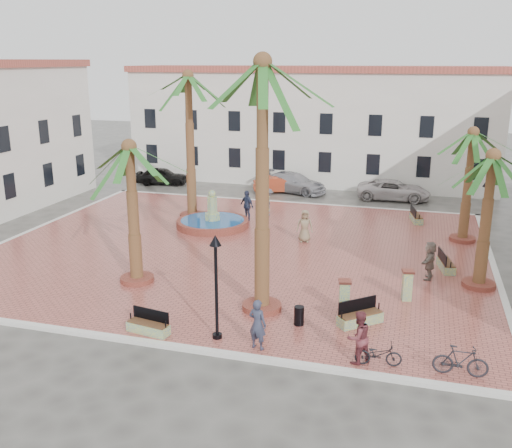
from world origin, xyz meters
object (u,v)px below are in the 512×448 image
object	(u,v)px
bench_ne	(416,218)
lamppost_s	(216,269)
palm_nw	(188,91)
bicycle_b	(461,361)
car_red	(278,184)
cyclist_b	(358,337)
lamppost_e	(485,205)
litter_bin	(299,316)
bench_s	(149,326)
car_silver	(293,183)
palm_s	(263,89)
bench_se	(360,317)
pedestrian_fountain_a	(305,226)
fountain	(213,222)
pedestrian_north	(269,202)
bollard_se	(344,296)
bollard_n	(266,202)
pedestrian_east	(430,260)
car_white	(394,190)
cyclist_a	(258,324)
palm_ne	(472,146)
bench_e	(446,264)
bollard_e	(407,285)
pedestrian_fountain_b	(247,205)
palm_sw	(130,165)
bicycle_a	(378,354)
car_black	(162,176)
palm_e	(491,173)

from	to	relation	value
bench_ne	lamppost_s	size ratio (longest dim) A/B	0.46
palm_nw	bicycle_b	xyz separation A→B (m)	(15.67, -15.60, -7.46)
car_red	cyclist_b	bearing A→B (deg)	178.88
bench_ne	lamppost_e	distance (m)	7.32
litter_bin	cyclist_b	distance (m)	3.39
bench_s	car_red	distance (m)	24.80
bench_ne	car_silver	distance (m)	11.47
palm_s	bench_se	world-z (taller)	palm_s
pedestrian_fountain_a	palm_nw	bearing A→B (deg)	146.99
fountain	pedestrian_north	xyz separation A→B (m)	(2.58, 3.57, 0.57)
lamppost_s	bollard_se	bearing A→B (deg)	39.69
bollard_n	lamppost_s	bearing A→B (deg)	-80.39
litter_bin	pedestrian_east	world-z (taller)	pedestrian_east
pedestrian_north	car_white	distance (m)	10.56
bench_s	bollard_n	distance (m)	18.27
bollard_se	cyclist_a	bearing A→B (deg)	-123.54
palm_nw	palm_s	world-z (taller)	palm_s
palm_ne	bench_e	world-z (taller)	palm_ne
fountain	bench_se	xyz separation A→B (m)	(10.14, -11.02, -0.04)
palm_ne	bollard_n	world-z (taller)	palm_ne
bollard_e	cyclist_a	bearing A→B (deg)	-130.07
bench_e	bicycle_b	xyz separation A→B (m)	(0.17, -10.03, 0.26)
bollard_e	pedestrian_fountain_b	bearing A→B (deg)	135.24
lamppost_e	cyclist_b	xyz separation A→B (m)	(-4.83, -12.55, -1.86)
fountain	cyclist_a	xyz separation A→B (m)	(6.88, -13.97, 0.62)
bench_ne	bicycle_b	distance (m)	18.59
fountain	bollard_n	size ratio (longest dim) A/B	3.51
palm_sw	pedestrian_fountain_b	distance (m)	12.33
cyclist_a	litter_bin	bearing A→B (deg)	-99.33
bollard_n	litter_bin	distance (m)	17.01
bicycle_a	cyclist_b	xyz separation A→B (m)	(-0.68, 0.00, 0.52)
bench_s	pedestrian_fountain_b	distance (m)	15.96
car_white	bench_se	bearing A→B (deg)	178.28
bollard_se	bollard_n	distance (m)	16.16
bench_e	lamppost_s	size ratio (longest dim) A/B	0.46
bench_s	car_silver	world-z (taller)	car_silver
pedestrian_fountain_b	pedestrian_north	xyz separation A→B (m)	(1.00, 1.62, -0.09)
bench_se	palm_sw	bearing A→B (deg)	128.96
bench_s	bench_e	size ratio (longest dim) A/B	0.95
bollard_se	pedestrian_fountain_a	distance (m)	9.38
palm_ne	bicycle_b	size ratio (longest dim) A/B	3.68
palm_sw	car_black	world-z (taller)	palm_sw
palm_sw	bench_se	bearing A→B (deg)	-8.85
bollard_e	pedestrian_east	distance (m)	2.97
pedestrian_fountain_a	bollard_se	bearing A→B (deg)	-80.45
bollard_se	car_black	distance (m)	27.84
palm_s	car_red	xyz separation A→B (m)	(-4.72, 21.56, -8.29)
cyclist_b	bollard_se	bearing A→B (deg)	-117.92
palm_e	litter_bin	size ratio (longest dim) A/B	8.35
bollard_n	car_red	distance (m)	6.56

